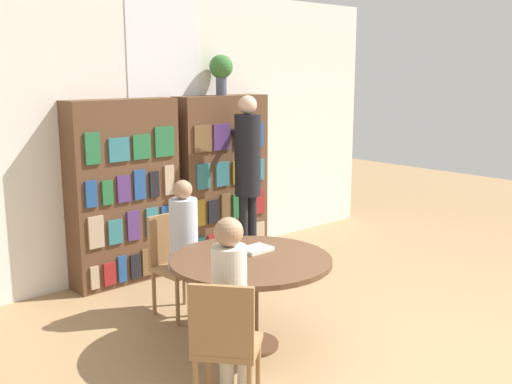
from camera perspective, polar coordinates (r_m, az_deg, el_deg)
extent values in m
plane|color=#9E7A51|center=(4.74, 15.56, -15.84)|extent=(16.00, 16.00, 0.00)
cube|color=silver|center=(6.62, -8.70, 5.79)|extent=(6.40, 0.06, 3.00)
cube|color=white|center=(6.56, -8.76, 13.18)|extent=(0.90, 0.01, 1.10)
cube|color=brown|center=(6.21, -12.46, 0.00)|extent=(1.15, 0.32, 1.87)
cube|color=tan|center=(6.06, -15.12, -7.90)|extent=(0.09, 0.02, 0.23)
cube|color=maroon|center=(6.13, -13.76, -7.59)|extent=(0.13, 0.02, 0.23)
cube|color=navy|center=(6.18, -12.62, -7.16)|extent=(0.09, 0.02, 0.27)
cube|color=black|center=(6.26, -11.39, -6.96)|extent=(0.12, 0.02, 0.25)
cube|color=brown|center=(6.32, -10.30, -6.57)|extent=(0.12, 0.02, 0.29)
cube|color=black|center=(6.41, -9.06, -6.40)|extent=(0.13, 0.02, 0.26)
cube|color=#236638|center=(6.49, -7.89, -6.20)|extent=(0.09, 0.02, 0.25)
cube|color=tan|center=(5.95, -14.99, -3.73)|extent=(0.16, 0.02, 0.31)
cube|color=#2D707A|center=(6.05, -13.25, -3.73)|extent=(0.15, 0.02, 0.24)
cube|color=#4C2D6B|center=(6.13, -11.58, -3.15)|extent=(0.14, 0.02, 0.30)
cube|color=#2D707A|center=(6.24, -9.85, -2.84)|extent=(0.14, 0.02, 0.30)
cube|color=navy|center=(6.35, -8.31, -2.57)|extent=(0.18, 0.02, 0.29)
cube|color=navy|center=(5.85, -15.43, -0.19)|extent=(0.11, 0.02, 0.26)
cube|color=#236638|center=(5.92, -13.96, -0.06)|extent=(0.11, 0.02, 0.24)
cube|color=#4C2D6B|center=(6.01, -12.47, 0.30)|extent=(0.14, 0.02, 0.27)
cube|color=navy|center=(6.09, -11.02, 0.68)|extent=(0.13, 0.02, 0.30)
cube|color=black|center=(6.18, -9.67, 0.72)|extent=(0.11, 0.02, 0.26)
cube|color=tan|center=(6.27, -8.27, 1.13)|extent=(0.11, 0.02, 0.31)
cube|color=#236638|center=(5.80, -15.31, 4.01)|extent=(0.15, 0.02, 0.30)
cube|color=#2D707A|center=(5.93, -12.92, 3.94)|extent=(0.22, 0.02, 0.23)
cube|color=#236638|center=(6.05, -10.84, 4.24)|extent=(0.20, 0.02, 0.24)
cube|color=#236638|center=(6.19, -8.72, 4.76)|extent=(0.23, 0.02, 0.31)
cube|color=brown|center=(6.91, -3.29, 1.41)|extent=(1.15, 0.32, 1.87)
cube|color=#2D707A|center=(6.69, -5.29, -5.47)|extent=(0.12, 0.02, 0.28)
cube|color=maroon|center=(6.79, -4.08, -5.19)|extent=(0.15, 0.02, 0.27)
cube|color=olive|center=(6.90, -2.91, -5.08)|extent=(0.13, 0.02, 0.23)
cube|color=maroon|center=(7.00, -1.80, -4.52)|extent=(0.15, 0.02, 0.30)
cube|color=brown|center=(7.12, -0.76, -4.56)|extent=(0.11, 0.02, 0.23)
cube|color=tan|center=(7.22, 0.32, -4.03)|extent=(0.15, 0.02, 0.30)
cube|color=olive|center=(6.58, -5.28, -1.97)|extent=(0.11, 0.02, 0.30)
cube|color=black|center=(6.69, -4.09, -1.88)|extent=(0.14, 0.02, 0.27)
cube|color=brown|center=(6.79, -2.91, -1.46)|extent=(0.12, 0.02, 0.31)
cube|color=#236638|center=(6.90, -1.84, -1.36)|extent=(0.12, 0.02, 0.28)
cube|color=#4C2D6B|center=(7.01, -0.74, -1.17)|extent=(0.14, 0.02, 0.28)
cube|color=maroon|center=(7.12, 0.30, -0.94)|extent=(0.15, 0.02, 0.29)
cube|color=#2D707A|center=(6.53, -5.04, 1.48)|extent=(0.17, 0.02, 0.28)
cube|color=#2D707A|center=(6.69, -3.22, 1.71)|extent=(0.18, 0.02, 0.27)
cube|color=olive|center=(6.86, -1.51, 1.91)|extent=(0.22, 0.02, 0.26)
cube|color=#2D707A|center=(7.03, 0.11, 2.11)|extent=(0.21, 0.02, 0.25)
cube|color=brown|center=(6.47, -5.10, 5.07)|extent=(0.23, 0.02, 0.29)
cube|color=#4C2D6B|center=(6.63, -3.30, 5.24)|extent=(0.23, 0.02, 0.29)
cube|color=#2D707A|center=(6.81, -1.50, 5.17)|extent=(0.17, 0.02, 0.23)
cube|color=navy|center=(6.97, 0.13, 5.53)|extent=(0.18, 0.02, 0.28)
cylinder|color=#475166|center=(6.81, -3.32, 10.06)|extent=(0.12, 0.12, 0.21)
sphere|color=#387033|center=(6.81, -3.34, 11.83)|extent=(0.26, 0.26, 0.26)
cylinder|color=brown|center=(4.89, -0.49, -14.29)|extent=(0.44, 0.44, 0.03)
cylinder|color=brown|center=(4.75, -0.49, -10.54)|extent=(0.12, 0.12, 0.66)
cylinder|color=brown|center=(4.63, -0.50, -6.52)|extent=(1.25, 1.25, 0.04)
cube|color=olive|center=(3.93, -2.70, -14.41)|extent=(0.56, 0.56, 0.04)
cube|color=olive|center=(3.67, -3.32, -12.18)|extent=(0.28, 0.33, 0.45)
cylinder|color=olive|center=(4.21, -4.54, -15.97)|extent=(0.04, 0.04, 0.41)
cylinder|color=olive|center=(4.15, 0.22, -16.36)|extent=(0.04, 0.04, 0.41)
cube|color=olive|center=(5.36, -7.21, -7.27)|extent=(0.42, 0.42, 0.04)
cube|color=olive|center=(5.42, -8.44, -4.36)|extent=(0.40, 0.06, 0.45)
cylinder|color=olive|center=(5.41, -4.59, -9.55)|extent=(0.04, 0.04, 0.41)
cylinder|color=olive|center=(5.21, -7.48, -10.45)|extent=(0.04, 0.04, 0.41)
cylinder|color=olive|center=(5.66, -6.85, -8.63)|extent=(0.04, 0.04, 0.41)
cylinder|color=olive|center=(5.47, -9.68, -9.44)|extent=(0.04, 0.04, 0.41)
cube|color=#B2B7C6|center=(5.23, -6.28, -6.80)|extent=(0.26, 0.33, 0.12)
cylinder|color=#B2B7C6|center=(5.20, -6.91, -3.35)|extent=(0.24, 0.24, 0.50)
sphere|color=#A37A5B|center=(5.13, -7.00, 0.24)|extent=(0.16, 0.16, 0.16)
cylinder|color=#B2B7C6|center=(5.28, -4.86, -9.85)|extent=(0.10, 0.10, 0.45)
cylinder|color=#B2B7C6|center=(5.21, -6.01, -10.21)|extent=(0.10, 0.10, 0.45)
cube|color=beige|center=(4.02, -2.30, -12.53)|extent=(0.39, 0.38, 0.12)
cylinder|color=beige|center=(3.83, -2.57, -8.77)|extent=(0.23, 0.23, 0.50)
sphere|color=#A37A5B|center=(3.73, -2.62, -3.82)|extent=(0.19, 0.19, 0.19)
cylinder|color=beige|center=(4.25, -2.82, -15.36)|extent=(0.10, 0.10, 0.45)
cylinder|color=beige|center=(4.23, -1.10, -15.50)|extent=(0.10, 0.10, 0.45)
cylinder|color=black|center=(6.58, -1.20, -3.83)|extent=(0.10, 0.10, 0.81)
cylinder|color=black|center=(6.66, -0.37, -3.64)|extent=(0.10, 0.10, 0.81)
cylinder|color=black|center=(6.45, -0.80, 3.51)|extent=(0.28, 0.28, 0.88)
sphere|color=#DBB293|center=(6.39, -0.81, 8.30)|extent=(0.20, 0.20, 0.20)
cylinder|color=black|center=(6.67, -1.74, 5.67)|extent=(0.07, 0.30, 0.07)
cube|color=silver|center=(4.79, -0.01, -5.47)|extent=(0.24, 0.18, 0.03)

